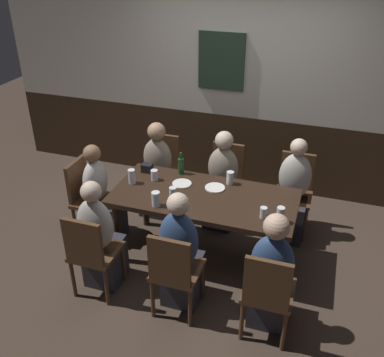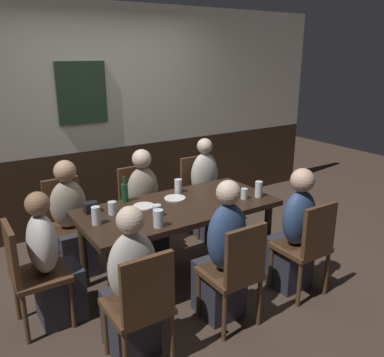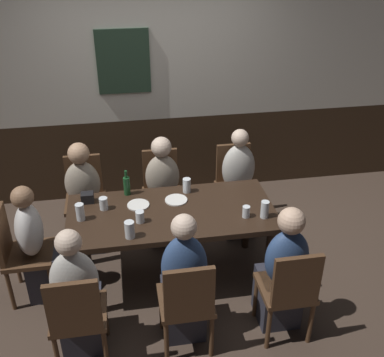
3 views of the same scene
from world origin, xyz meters
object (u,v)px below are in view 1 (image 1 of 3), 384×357
object	(u,v)px
person_mid_near	(181,258)
beer_glass_half	(132,177)
chair_right_far	(294,188)
tumbler_water	(230,179)
pint_glass_pale	(173,193)
beer_bottle_green	(181,165)
plate_white_small	(182,184)
pint_glass_amber	(154,175)
person_mid_far	(221,186)
plate_white_large	(215,188)
tumbler_short	(156,199)
condiment_caddy	(147,168)
person_right_near	(271,279)
dining_table	(204,203)
chair_mid_far	(225,177)
chair_left_far	(162,167)
chair_left_near	(91,251)
chair_right_near	(268,291)
person_right_far	(292,197)
person_left_far	(157,175)
chair_mid_near	(174,270)
pint_glass_stout	(263,213)
person_left_near	(101,242)
person_head_west	(102,200)
beer_glass_tall	(280,216)

from	to	relation	value
person_mid_near	beer_glass_half	world-z (taller)	person_mid_near
chair_right_far	tumbler_water	xyz separation A→B (m)	(-0.60, -0.54, 0.30)
pint_glass_pale	beer_bottle_green	bearing A→B (deg)	100.31
plate_white_small	pint_glass_amber	bearing A→B (deg)	-179.08
person_mid_far	pint_glass_amber	xyz separation A→B (m)	(-0.57, -0.54, 0.32)
plate_white_large	tumbler_short	bearing A→B (deg)	-132.23
tumbler_water	condiment_caddy	size ratio (longest dim) A/B	1.23
person_right_near	dining_table	bearing A→B (deg)	139.38
chair_mid_far	person_mid_far	bearing A→B (deg)	-90.00
pint_glass_pale	beer_glass_half	bearing A→B (deg)	166.82
person_mid_near	plate_white_small	bearing A→B (deg)	108.81
tumbler_short	chair_left_far	bearing A→B (deg)	109.82
chair_left_near	chair_right_near	size ratio (longest dim) A/B	1.00
person_right_far	pint_glass_pale	xyz separation A→B (m)	(-1.06, -0.79, 0.31)
chair_left_far	pint_glass_amber	xyz separation A→B (m)	(0.21, -0.70, 0.29)
chair_right_far	tumbler_water	size ratio (longest dim) A/B	6.48
person_left_far	pint_glass_pale	xyz separation A→B (m)	(0.51, -0.79, 0.31)
tumbler_short	chair_mid_near	bearing A→B (deg)	-54.61
person_mid_far	pint_glass_stout	size ratio (longest dim) A/B	10.94
person_left_near	person_left_far	bearing A→B (deg)	90.00
dining_table	person_right_far	bearing A→B (deg)	40.60
chair_left_near	person_head_west	size ratio (longest dim) A/B	0.80
chair_right_far	condiment_caddy	xyz separation A→B (m)	(-1.50, -0.56, 0.29)
person_right_near	beer_glass_tall	distance (m)	0.56
condiment_caddy	person_mid_near	bearing A→B (deg)	-52.91
person_left_far	person_head_west	xyz separation A→B (m)	(-0.36, -0.67, -0.01)
person_right_far	pint_glass_stout	bearing A→B (deg)	-101.53
chair_left_far	person_right_near	size ratio (longest dim) A/B	0.77
pint_glass_stout	plate_white_small	xyz separation A→B (m)	(-0.88, 0.33, -0.04)
person_right_near	person_right_far	world-z (taller)	person_right_far
condiment_caddy	tumbler_water	bearing A→B (deg)	1.75
pint_glass_amber	person_mid_near	bearing A→B (deg)	-54.60
person_right_far	chair_right_near	bearing A→B (deg)	-90.00
pint_glass_stout	beer_bottle_green	world-z (taller)	beer_bottle_green
chair_left_far	tumbler_water	world-z (taller)	chair_left_far
chair_right_near	chair_right_far	xyz separation A→B (m)	(0.00, 1.67, 0.00)
person_left_near	beer_glass_half	size ratio (longest dim) A/B	7.59
chair_right_near	tumbler_short	world-z (taller)	tumbler_short
person_head_west	condiment_caddy	xyz separation A→B (m)	(0.43, 0.27, 0.33)
pint_glass_stout	condiment_caddy	xyz separation A→B (m)	(-1.32, 0.46, 0.00)
beer_glass_half	pint_glass_pale	bearing A→B (deg)	-13.18
chair_left_far	plate_white_small	xyz separation A→B (m)	(0.51, -0.70, 0.25)
person_mid_far	tumbler_short	size ratio (longest dim) A/B	7.77
beer_glass_half	chair_right_near	bearing A→B (deg)	-28.29
chair_right_near	pint_glass_amber	distance (m)	1.69
person_left_near	plate_white_large	xyz separation A→B (m)	(0.85, 0.83, 0.27)
plate_white_large	person_left_far	bearing A→B (deg)	148.98
person_head_west	plate_white_small	xyz separation A→B (m)	(0.87, 0.14, 0.29)
person_right_far	beer_glass_tall	xyz separation A→B (m)	(-0.02, -0.89, 0.33)
beer_glass_half	chair_left_near	bearing A→B (deg)	-91.49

